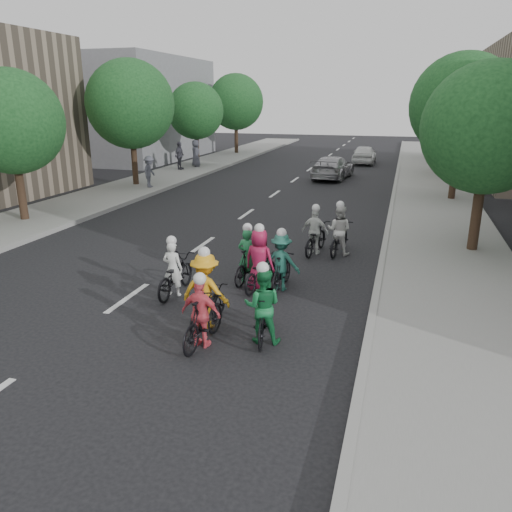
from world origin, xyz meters
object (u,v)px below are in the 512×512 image
at_px(cyclist_5, 248,262).
at_px(follow_car_lead, 333,167).
at_px(spectator_0, 149,172).
at_px(cyclist_1, 263,311).
at_px(follow_car_trail, 364,154).
at_px(spectator_1, 179,156).
at_px(cyclist_2, 206,297).
at_px(cyclist_4, 260,267).
at_px(cyclist_0, 175,274).
at_px(cyclist_8, 315,236).
at_px(cyclist_7, 281,266).
at_px(cyclist_3, 202,318).
at_px(cyclist_6, 339,235).
at_px(spectator_2, 196,153).

height_order(cyclist_5, follow_car_lead, cyclist_5).
relative_size(cyclist_5, spectator_0, 0.99).
height_order(cyclist_1, follow_car_trail, cyclist_1).
distance_m(follow_car_trail, spectator_1, 14.28).
bearing_deg(cyclist_1, cyclist_2, -20.52).
height_order(cyclist_4, follow_car_lead, cyclist_4).
distance_m(cyclist_0, follow_car_lead, 20.59).
bearing_deg(cyclist_8, cyclist_7, 93.87).
bearing_deg(cyclist_0, cyclist_1, 147.80).
bearing_deg(cyclist_8, cyclist_4, 85.55).
height_order(cyclist_3, cyclist_6, cyclist_6).
relative_size(cyclist_1, cyclist_2, 0.95).
height_order(cyclist_0, cyclist_2, cyclist_2).
height_order(follow_car_trail, spectator_1, spectator_1).
distance_m(follow_car_trail, spectator_0, 18.27).
height_order(cyclist_1, cyclist_2, cyclist_2).
xyz_separation_m(cyclist_1, cyclist_8, (-0.05, 6.40, -0.08)).
relative_size(cyclist_1, cyclist_6, 0.91).
bearing_deg(spectator_2, cyclist_7, -173.45).
bearing_deg(cyclist_3, cyclist_8, -94.02).
xyz_separation_m(cyclist_0, cyclist_8, (2.84, 4.55, 0.03)).
relative_size(cyclist_6, cyclist_8, 0.98).
bearing_deg(follow_car_trail, cyclist_4, 88.83).
bearing_deg(cyclist_2, spectator_2, -61.43).
bearing_deg(cyclist_7, cyclist_2, 71.92).
distance_m(cyclist_0, cyclist_2, 2.18).
relative_size(cyclist_2, cyclist_8, 0.94).
relative_size(cyclist_2, spectator_0, 1.09).
bearing_deg(spectator_0, cyclist_0, -155.93).
bearing_deg(spectator_2, cyclist_2, -178.25).
height_order(cyclist_3, cyclist_4, cyclist_4).
bearing_deg(spectator_0, cyclist_8, -136.34).
height_order(follow_car_lead, spectator_0, spectator_0).
bearing_deg(follow_car_trail, cyclist_8, 90.69).
height_order(cyclist_0, cyclist_1, cyclist_1).
relative_size(cyclist_7, follow_car_lead, 0.35).
height_order(cyclist_7, follow_car_lead, cyclist_7).
height_order(cyclist_8, follow_car_trail, cyclist_8).
bearing_deg(cyclist_5, cyclist_0, 50.00).
distance_m(cyclist_7, follow_car_trail, 27.64).
height_order(spectator_0, spectator_2, spectator_2).
distance_m(cyclist_6, follow_car_lead, 16.04).
height_order(cyclist_3, cyclist_8, cyclist_8).
bearing_deg(cyclist_6, cyclist_0, 60.69).
bearing_deg(cyclist_2, cyclist_3, 111.71).
xyz_separation_m(spectator_0, spectator_1, (-1.45, 7.01, 0.09)).
bearing_deg(spectator_1, follow_car_lead, -87.34).
distance_m(cyclist_0, cyclist_6, 5.92).
bearing_deg(cyclist_8, follow_car_lead, -75.19).
bearing_deg(cyclist_7, cyclist_5, -9.71).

